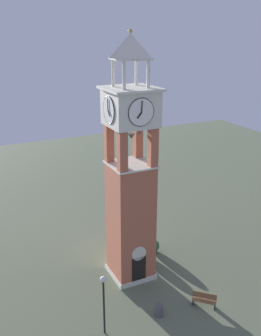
# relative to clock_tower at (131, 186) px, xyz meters

# --- Properties ---
(ground) EXTENTS (80.00, 80.00, 0.00)m
(ground) POSITION_rel_clock_tower_xyz_m (0.00, 0.00, -7.25)
(ground) COLOR #5B664C
(clock_tower) EXTENTS (3.38, 3.38, 17.56)m
(clock_tower) POSITION_rel_clock_tower_xyz_m (0.00, 0.00, 0.00)
(clock_tower) COLOR #AD5B42
(clock_tower) RESTS_ON ground
(park_bench) EXTENTS (1.47, 1.42, 0.95)m
(park_bench) POSITION_rel_clock_tower_xyz_m (2.90, -5.40, -6.76)
(park_bench) COLOR brown
(park_bench) RESTS_ON ground
(lamp_post) EXTENTS (0.36, 0.36, 4.07)m
(lamp_post) POSITION_rel_clock_tower_xyz_m (-4.03, -4.76, -4.44)
(lamp_post) COLOR black
(lamp_post) RESTS_ON ground
(trash_bin) EXTENTS (0.52, 0.52, 0.80)m
(trash_bin) POSITION_rel_clock_tower_xyz_m (-0.28, -4.90, -6.85)
(trash_bin) COLOR #4C4C51
(trash_bin) RESTS_ON ground
(shrub_near_entry) EXTENTS (1.00, 1.00, 1.00)m
(shrub_near_entry) POSITION_rel_clock_tower_xyz_m (3.09, 2.00, -6.74)
(shrub_near_entry) COLOR #336638
(shrub_near_entry) RESTS_ON ground
(shrub_left_of_tower) EXTENTS (1.05, 1.05, 1.02)m
(shrub_left_of_tower) POSITION_rel_clock_tower_xyz_m (1.99, 1.83, -6.74)
(shrub_left_of_tower) COLOR #336638
(shrub_left_of_tower) RESTS_ON ground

